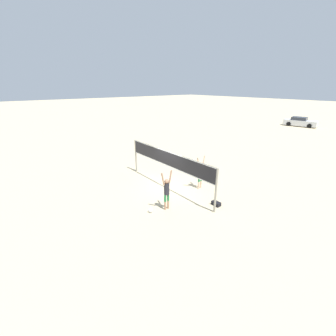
{
  "coord_description": "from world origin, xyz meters",
  "views": [
    {
      "loc": [
        10.11,
        -8.22,
        6.18
      ],
      "look_at": [
        0.0,
        0.0,
        1.32
      ],
      "focal_mm": 24.0,
      "sensor_mm": 36.0,
      "label": 1
    }
  ],
  "objects": [
    {
      "name": "gear_bag",
      "position": [
        3.42,
        0.6,
        0.11
      ],
      "size": [
        0.49,
        0.28,
        0.21
      ],
      "color": "black",
      "rests_on": "ground_plane"
    },
    {
      "name": "parked_car_mid",
      "position": [
        -4.36,
        30.33,
        0.65
      ],
      "size": [
        4.89,
        2.56,
        1.41
      ],
      "rotation": [
        0.0,
        0.0,
        0.17
      ],
      "color": "silver",
      "rests_on": "ground_plane"
    },
    {
      "name": "ground_plane",
      "position": [
        0.0,
        0.0,
        0.0
      ],
      "size": [
        200.0,
        200.0,
        0.0
      ],
      "primitive_type": "plane",
      "color": "beige"
    },
    {
      "name": "volleyball",
      "position": [
        1.74,
        -2.58,
        0.12
      ],
      "size": [
        0.23,
        0.23,
        0.23
      ],
      "color": "white",
      "rests_on": "ground_plane"
    },
    {
      "name": "player_spiker",
      "position": [
        2.01,
        -1.72,
        1.12
      ],
      "size": [
        0.28,
        0.7,
        2.12
      ],
      "rotation": [
        0.0,
        0.0,
        1.57
      ],
      "color": "tan",
      "rests_on": "ground_plane"
    },
    {
      "name": "volleyball_net",
      "position": [
        0.0,
        0.0,
        1.74
      ],
      "size": [
        7.7,
        0.11,
        2.41
      ],
      "color": "gray",
      "rests_on": "ground_plane"
    },
    {
      "name": "player_blocker",
      "position": [
        1.34,
        1.5,
        1.11
      ],
      "size": [
        0.28,
        0.7,
        2.1
      ],
      "rotation": [
        0.0,
        0.0,
        -1.57
      ],
      "color": "beige",
      "rests_on": "ground_plane"
    }
  ]
}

